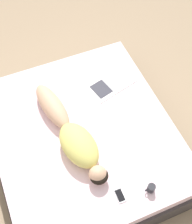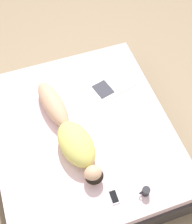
{
  "view_description": "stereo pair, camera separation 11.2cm",
  "coord_description": "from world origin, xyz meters",
  "px_view_note": "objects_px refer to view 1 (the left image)",
  "views": [
    {
      "loc": [
        0.5,
        1.56,
        3.34
      ],
      "look_at": [
        -0.2,
        -0.13,
        0.55
      ],
      "focal_mm": 50.0,
      "sensor_mm": 36.0,
      "label": 1
    },
    {
      "loc": [
        0.4,
        1.6,
        3.34
      ],
      "look_at": [
        -0.2,
        -0.13,
        0.55
      ],
      "focal_mm": 50.0,
      "sensor_mm": 36.0,
      "label": 2
    }
  ],
  "objects_px": {
    "cell_phone": "(120,195)",
    "coffee_mug": "(151,188)",
    "person": "(71,134)",
    "open_magazine": "(110,84)"
  },
  "relations": [
    {
      "from": "person",
      "to": "coffee_mug",
      "type": "relative_size",
      "value": 12.96
    },
    {
      "from": "person",
      "to": "open_magazine",
      "type": "xyz_separation_m",
      "value": [
        -0.66,
        -0.5,
        -0.1
      ]
    },
    {
      "from": "open_magazine",
      "to": "coffee_mug",
      "type": "relative_size",
      "value": 5.86
    },
    {
      "from": "person",
      "to": "coffee_mug",
      "type": "xyz_separation_m",
      "value": [
        -0.49,
        0.8,
        -0.06
      ]
    },
    {
      "from": "open_magazine",
      "to": "cell_phone",
      "type": "bearing_deg",
      "value": 55.2
    },
    {
      "from": "coffee_mug",
      "to": "cell_phone",
      "type": "bearing_deg",
      "value": -11.63
    },
    {
      "from": "person",
      "to": "coffee_mug",
      "type": "height_order",
      "value": "person"
    },
    {
      "from": "open_magazine",
      "to": "cell_phone",
      "type": "distance_m",
      "value": 1.32
    },
    {
      "from": "person",
      "to": "cell_phone",
      "type": "bearing_deg",
      "value": 96.03
    },
    {
      "from": "cell_phone",
      "to": "coffee_mug",
      "type": "bearing_deg",
      "value": 169.64
    }
  ]
}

